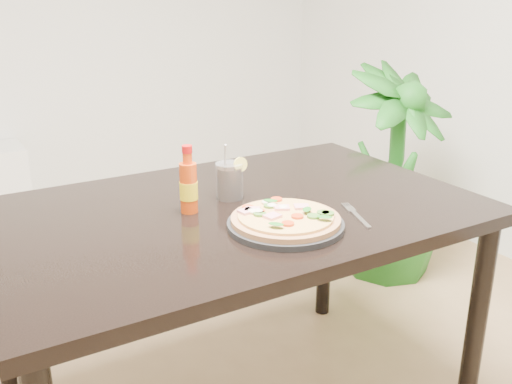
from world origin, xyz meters
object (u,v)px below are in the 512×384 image
dining_table (236,232)px  hot_sauce_bottle (189,186)px  fork (355,214)px  pizza (285,218)px  cola_cup (230,181)px  plate (285,225)px  houseplant (392,173)px

dining_table → hot_sauce_bottle: (-0.13, 0.03, 0.16)m
hot_sauce_bottle → fork: (0.39, -0.26, -0.07)m
pizza → fork: 0.22m
cola_cup → fork: (0.24, -0.31, -0.05)m
pizza → plate: bearing=-74.1°
plate → dining_table: bearing=100.5°
hot_sauce_bottle → houseplant: size_ratio=0.19×
dining_table → pizza: bearing=-79.5°
hot_sauce_bottle → cola_cup: size_ratio=1.12×
pizza → hot_sauce_bottle: 0.29m
plate → fork: plate is taller
pizza → houseplant: 1.40m
hot_sauce_bottle → houseplant: bearing=22.5°
hot_sauce_bottle → fork: bearing=-33.7°
fork → houseplant: size_ratio=0.18×
cola_cup → fork: 0.39m
hot_sauce_bottle → cola_cup: 0.16m
dining_table → fork: size_ratio=7.62×
hot_sauce_bottle → plate: bearing=-53.7°
dining_table → hot_sauce_bottle: 0.21m
plate → hot_sauce_bottle: (-0.17, 0.23, 0.07)m
plate → pizza: 0.02m
fork → houseplant: 1.24m
hot_sauce_bottle → dining_table: bearing=-11.1°
pizza → cola_cup: cola_cup is taller
pizza → hot_sauce_bottle: hot_sauce_bottle is taller
plate → pizza: size_ratio=1.07×
pizza → cola_cup: size_ratio=1.67×
cola_cup → hot_sauce_bottle: bearing=-163.4°
cola_cup → houseplant: size_ratio=0.17×
plate → houseplant: (1.13, 0.77, -0.25)m
plate → houseplant: bearing=34.4°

